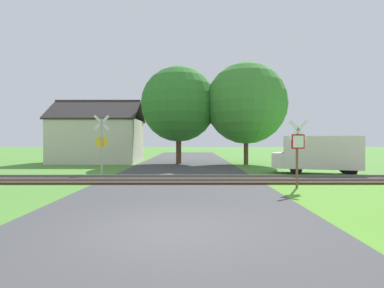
{
  "coord_description": "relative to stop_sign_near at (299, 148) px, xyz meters",
  "views": [
    {
      "loc": [
        0.57,
        -6.58,
        2.01
      ],
      "look_at": [
        0.5,
        9.1,
        1.8
      ],
      "focal_mm": 28.0,
      "sensor_mm": 36.0,
      "label": 1
    }
  ],
  "objects": [
    {
      "name": "crossing_sign_far",
      "position": [
        -9.53,
        4.49,
        0.27
      ],
      "size": [
        0.86,
        0.25,
        3.44
      ],
      "rotation": [
        0.0,
        0.0,
        0.25
      ],
      "color": "#9E9EA5",
      "rests_on": "ground"
    },
    {
      "name": "stop_sign_near",
      "position": [
        0.0,
        0.0,
        0.0
      ],
      "size": [
        0.86,
        0.23,
        2.87
      ],
      "rotation": [
        0.0,
        0.0,
        3.37
      ],
      "color": "brown",
      "rests_on": "ground"
    },
    {
      "name": "tree_center",
      "position": [
        -5.53,
        12.79,
        3.33
      ],
      "size": [
        6.31,
        6.31,
        8.19
      ],
      "color": "#513823",
      "rests_on": "ground"
    },
    {
      "name": "ground_plane",
      "position": [
        -4.97,
        -5.87,
        -1.69
      ],
      "size": [
        160.0,
        160.0,
        0.0
      ],
      "primitive_type": "plane",
      "color": "#4C8433"
    },
    {
      "name": "mail_truck",
      "position": [
        3.05,
        5.22,
        -0.45
      ],
      "size": [
        5.22,
        3.16,
        2.24
      ],
      "rotation": [
        0.0,
        0.0,
        1.28
      ],
      "color": "silver",
      "rests_on": "ground"
    },
    {
      "name": "tree_right",
      "position": [
        0.04,
        12.11,
        3.32
      ],
      "size": [
        6.64,
        6.64,
        8.34
      ],
      "color": "#513823",
      "rests_on": "ground"
    },
    {
      "name": "road_asphalt",
      "position": [
        -4.97,
        -3.87,
        -1.69
      ],
      "size": [
        7.84,
        80.0,
        0.01
      ],
      "primitive_type": "cube",
      "color": "#424244",
      "rests_on": "ground"
    },
    {
      "name": "house",
      "position": [
        -12.84,
        14.45,
        0.37
      ],
      "size": [
        7.64,
        5.75,
        5.62
      ],
      "rotation": [
        0.0,
        0.0,
        0.0
      ],
      "color": "beige",
      "rests_on": "ground"
    },
    {
      "name": "rail_track",
      "position": [
        -4.97,
        2.22,
        -1.63
      ],
      "size": [
        60.0,
        2.6,
        0.22
      ],
      "color": "#422D1E",
      "rests_on": "ground"
    }
  ]
}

